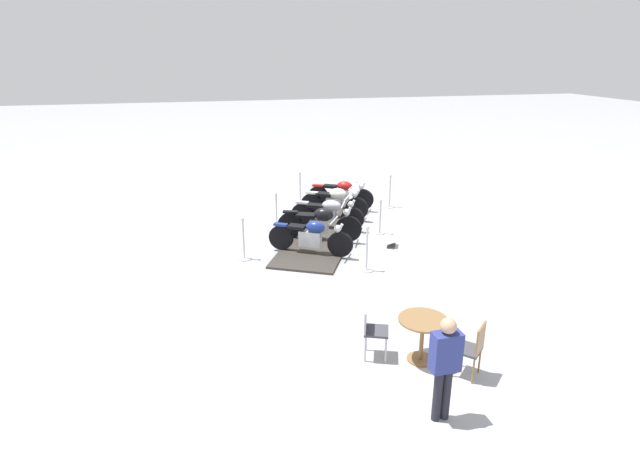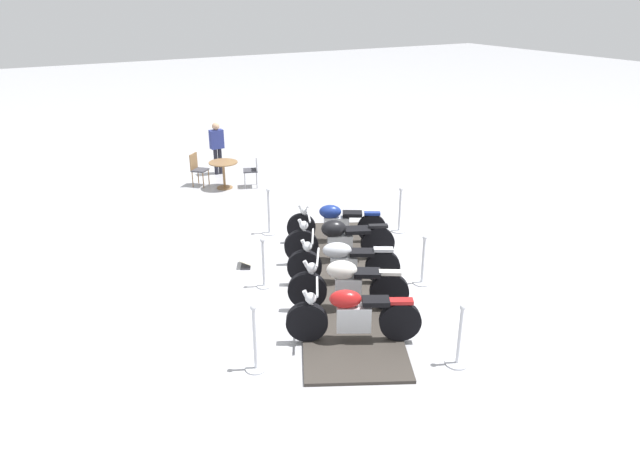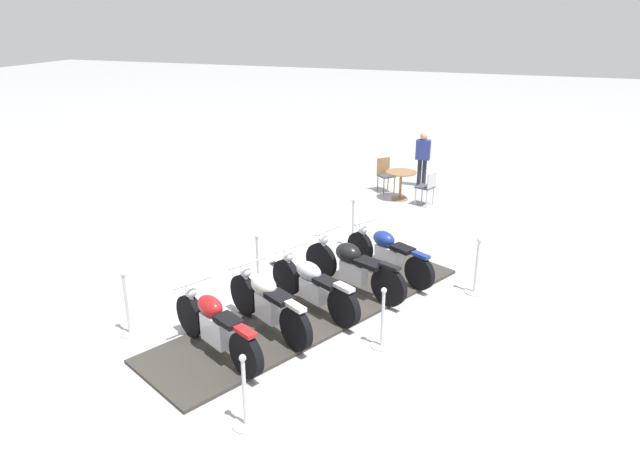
% 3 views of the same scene
% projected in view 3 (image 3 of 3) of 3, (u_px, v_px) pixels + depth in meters
% --- Properties ---
extents(ground_plane, '(80.00, 80.00, 0.00)m').
position_uv_depth(ground_plane, '(314.00, 312.00, 10.05)').
color(ground_plane, '#B2B2B7').
extents(display_platform, '(4.21, 6.21, 0.06)m').
position_uv_depth(display_platform, '(314.00, 310.00, 10.04)').
color(display_platform, '#38332D').
rests_on(display_platform, ground_plane).
extents(motorcycle_navy, '(1.95, 1.23, 0.94)m').
position_uv_depth(motorcycle_navy, '(387.00, 253.00, 11.17)').
color(motorcycle_navy, black).
rests_on(motorcycle_navy, display_platform).
extents(motorcycle_black, '(2.14, 1.07, 1.03)m').
position_uv_depth(motorcycle_black, '(352.00, 265.00, 10.51)').
color(motorcycle_black, black).
rests_on(motorcycle_black, display_platform).
extents(motorcycle_chrome, '(1.93, 1.19, 0.97)m').
position_uv_depth(motorcycle_chrome, '(312.00, 285.00, 9.89)').
color(motorcycle_chrome, black).
rests_on(motorcycle_chrome, display_platform).
extents(motorcycle_cream, '(1.87, 1.20, 1.01)m').
position_uv_depth(motorcycle_cream, '(267.00, 301.00, 9.23)').
color(motorcycle_cream, black).
rests_on(motorcycle_cream, display_platform).
extents(motorcycle_maroon, '(1.95, 1.14, 0.98)m').
position_uv_depth(motorcycle_maroon, '(215.00, 325.00, 8.60)').
color(motorcycle_maroon, black).
rests_on(motorcycle_maroon, display_platform).
extents(stanchion_right_mid, '(0.28, 0.28, 1.01)m').
position_uv_depth(stanchion_right_mid, '(258.00, 266.00, 10.94)').
color(stanchion_right_mid, silver).
rests_on(stanchion_right_mid, ground_plane).
extents(stanchion_right_front, '(0.33, 0.33, 1.11)m').
position_uv_depth(stanchion_right_front, '(353.00, 232.00, 12.64)').
color(stanchion_right_front, silver).
rests_on(stanchion_right_front, ground_plane).
extents(stanchion_left_mid, '(0.33, 0.33, 1.01)m').
position_uv_depth(stanchion_left_mid, '(382.00, 329.00, 8.91)').
color(stanchion_left_mid, silver).
rests_on(stanchion_left_mid, ground_plane).
extents(stanchion_right_rear, '(0.32, 0.32, 1.10)m').
position_uv_depth(stanchion_right_rear, '(128.00, 314.00, 9.24)').
color(stanchion_right_rear, silver).
rests_on(stanchion_right_rear, ground_plane).
extents(stanchion_left_rear, '(0.36, 0.36, 1.03)m').
position_uv_depth(stanchion_left_rear, '(245.00, 405.00, 7.22)').
color(stanchion_left_rear, silver).
rests_on(stanchion_left_rear, ground_plane).
extents(stanchion_left_front, '(0.35, 0.35, 1.09)m').
position_uv_depth(stanchion_left_front, '(476.00, 276.00, 10.60)').
color(stanchion_left_front, silver).
rests_on(stanchion_left_front, ground_plane).
extents(info_placard, '(0.38, 0.46, 0.20)m').
position_uv_depth(info_placard, '(281.00, 260.00, 11.92)').
color(info_placard, '#333338').
rests_on(info_placard, ground_plane).
extents(cafe_table, '(0.82, 0.82, 0.77)m').
position_uv_depth(cafe_table, '(401.00, 178.00, 15.71)').
color(cafe_table, olive).
rests_on(cafe_table, ground_plane).
extents(cafe_chair_near_table, '(0.52, 0.52, 0.90)m').
position_uv_depth(cafe_chair_near_table, '(427.00, 186.00, 15.24)').
color(cafe_chair_near_table, '#B7B7BC').
rests_on(cafe_chair_near_table, ground_plane).
extents(cafe_chair_across_table, '(0.57, 0.57, 0.94)m').
position_uv_depth(cafe_chair_across_table, '(385.00, 173.00, 16.43)').
color(cafe_chair_across_table, olive).
rests_on(cafe_chair_across_table, ground_plane).
extents(bystander_person, '(0.41, 0.23, 1.59)m').
position_uv_depth(bystander_person, '(423.00, 154.00, 16.71)').
color(bystander_person, '#23232D').
rests_on(bystander_person, ground_plane).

